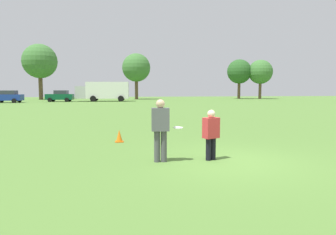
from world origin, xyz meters
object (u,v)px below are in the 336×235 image
(player_defender, at_px, (211,132))
(box_truck, at_px, (104,91))
(traffic_cone, at_px, (119,136))
(parked_car_center, at_px, (60,96))
(frisbee, at_px, (178,128))
(player_thrower, at_px, (160,127))
(parked_car_mid_left, at_px, (8,96))

(player_defender, bearing_deg, box_truck, 96.61)
(traffic_cone, bearing_deg, parked_car_center, 103.11)
(player_defender, distance_m, frisbee, 0.98)
(player_thrower, relative_size, parked_car_center, 0.41)
(parked_car_center, bearing_deg, player_defender, -74.67)
(parked_car_mid_left, xyz_separation_m, parked_car_center, (6.99, 2.64, 0.00))
(frisbee, xyz_separation_m, box_truck, (-4.14, 44.06, 0.79))
(frisbee, distance_m, traffic_cone, 3.96)
(player_defender, distance_m, parked_car_center, 45.36)
(player_defender, xyz_separation_m, traffic_cone, (-2.63, 3.54, -0.58))
(frisbee, bearing_deg, box_truck, 95.37)
(frisbee, bearing_deg, parked_car_center, 104.15)
(traffic_cone, xyz_separation_m, parked_car_center, (-9.36, 40.21, 0.69))
(parked_car_center, bearing_deg, frisbee, -75.85)
(traffic_cone, relative_size, parked_car_center, 0.11)
(traffic_cone, bearing_deg, parked_car_mid_left, 113.53)
(traffic_cone, xyz_separation_m, box_truck, (-2.47, 40.54, 1.52))
(player_thrower, xyz_separation_m, frisbee, (0.51, 0.02, -0.04))
(player_defender, height_order, parked_car_mid_left, parked_car_mid_left)
(player_thrower, bearing_deg, traffic_cone, 108.04)
(player_thrower, distance_m, player_defender, 1.49)
(frisbee, bearing_deg, parked_car_mid_left, 113.68)
(parked_car_mid_left, relative_size, parked_car_center, 1.00)
(player_thrower, xyz_separation_m, box_truck, (-3.63, 44.09, 0.75))
(traffic_cone, bearing_deg, player_defender, -53.36)
(player_thrower, distance_m, parked_car_center, 45.00)
(box_truck, bearing_deg, parked_car_mid_left, -167.91)
(parked_car_center, bearing_deg, traffic_cone, -76.89)
(parked_car_mid_left, distance_m, box_truck, 14.22)
(frisbee, distance_m, box_truck, 44.27)
(player_thrower, relative_size, box_truck, 0.21)
(frisbee, relative_size, parked_car_center, 0.06)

